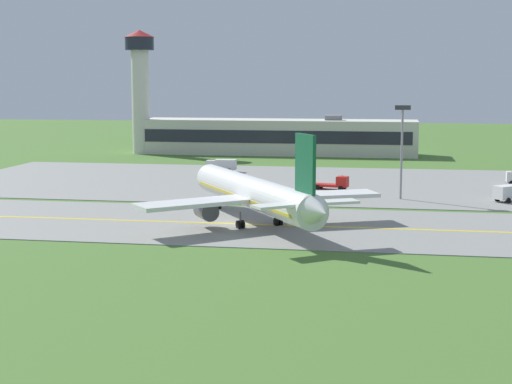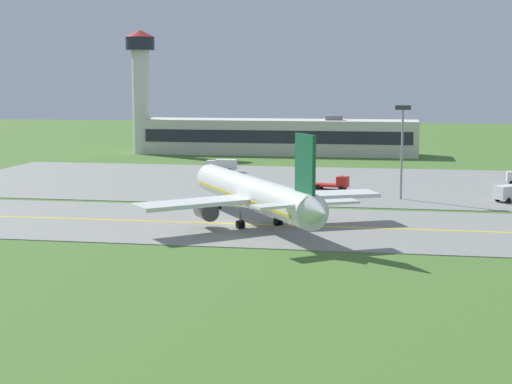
{
  "view_description": "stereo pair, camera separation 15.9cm",
  "coord_description": "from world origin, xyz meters",
  "px_view_note": "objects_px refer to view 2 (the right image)",
  "views": [
    {
      "loc": [
        19.88,
        -97.35,
        18.55
      ],
      "look_at": [
        2.8,
        2.27,
        4.0
      ],
      "focal_mm": 54.69,
      "sensor_mm": 36.0,
      "label": 1
    },
    {
      "loc": [
        20.03,
        -97.32,
        18.55
      ],
      "look_at": [
        2.8,
        2.27,
        4.0
      ],
      "focal_mm": 54.69,
      "sensor_mm": 36.0,
      "label": 2
    }
  ],
  "objects_px": {
    "apron_light_mast": "(402,140)",
    "airplane_lead": "(255,194)",
    "control_tower": "(141,81)",
    "service_truck_fuel": "(336,183)",
    "service_truck_catering": "(222,165)",
    "service_truck_pushback": "(511,192)"
  },
  "relations": [
    {
      "from": "service_truck_pushback",
      "to": "apron_light_mast",
      "type": "height_order",
      "value": "apron_light_mast"
    },
    {
      "from": "service_truck_fuel",
      "to": "service_truck_catering",
      "type": "xyz_separation_m",
      "value": [
        -24.56,
        22.3,
        0.35
      ]
    },
    {
      "from": "service_truck_fuel",
      "to": "apron_light_mast",
      "type": "xyz_separation_m",
      "value": [
        10.8,
        -8.81,
        8.14
      ]
    },
    {
      "from": "airplane_lead",
      "to": "apron_light_mast",
      "type": "relative_size",
      "value": 2.4
    },
    {
      "from": "airplane_lead",
      "to": "apron_light_mast",
      "type": "height_order",
      "value": "apron_light_mast"
    },
    {
      "from": "service_truck_fuel",
      "to": "control_tower",
      "type": "height_order",
      "value": "control_tower"
    },
    {
      "from": "apron_light_mast",
      "to": "airplane_lead",
      "type": "bearing_deg",
      "value": -126.46
    },
    {
      "from": "apron_light_mast",
      "to": "service_truck_catering",
      "type": "bearing_deg",
      "value": 138.66
    },
    {
      "from": "control_tower",
      "to": "apron_light_mast",
      "type": "distance_m",
      "value": 93.25
    },
    {
      "from": "airplane_lead",
      "to": "service_truck_pushback",
      "type": "height_order",
      "value": "airplane_lead"
    },
    {
      "from": "service_truck_fuel",
      "to": "control_tower",
      "type": "distance_m",
      "value": 80.86
    },
    {
      "from": "service_truck_fuel",
      "to": "apron_light_mast",
      "type": "distance_m",
      "value": 16.14
    },
    {
      "from": "airplane_lead",
      "to": "service_truck_pushback",
      "type": "distance_m",
      "value": 43.91
    },
    {
      "from": "service_truck_fuel",
      "to": "control_tower",
      "type": "bearing_deg",
      "value": 132.34
    },
    {
      "from": "service_truck_pushback",
      "to": "control_tower",
      "type": "bearing_deg",
      "value": 140.39
    },
    {
      "from": "service_truck_catering",
      "to": "apron_light_mast",
      "type": "relative_size",
      "value": 0.41
    },
    {
      "from": "service_truck_fuel",
      "to": "service_truck_catering",
      "type": "height_order",
      "value": "service_truck_catering"
    },
    {
      "from": "control_tower",
      "to": "airplane_lead",
      "type": "bearing_deg",
      "value": -63.96
    },
    {
      "from": "airplane_lead",
      "to": "control_tower",
      "type": "height_order",
      "value": "control_tower"
    },
    {
      "from": "airplane_lead",
      "to": "control_tower",
      "type": "xyz_separation_m",
      "value": [
        -45.25,
        92.59,
        14.26
      ]
    },
    {
      "from": "service_truck_catering",
      "to": "apron_light_mast",
      "type": "xyz_separation_m",
      "value": [
        35.35,
        -31.11,
        7.79
      ]
    },
    {
      "from": "control_tower",
      "to": "apron_light_mast",
      "type": "xyz_separation_m",
      "value": [
        64.01,
        -67.21,
        -9.06
      ]
    }
  ]
}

